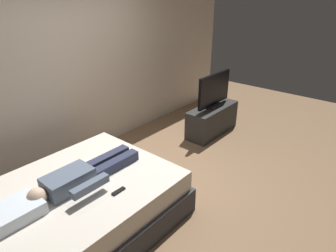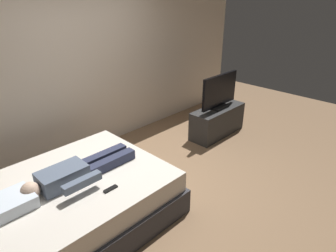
# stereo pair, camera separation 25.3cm
# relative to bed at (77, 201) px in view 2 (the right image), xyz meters

# --- Properties ---
(ground_plane) EXTENTS (10.00, 10.00, 0.00)m
(ground_plane) POSITION_rel_bed_xyz_m (1.00, -0.25, -0.26)
(ground_plane) COLOR #8C6B4C
(back_wall) EXTENTS (6.40, 0.10, 2.80)m
(back_wall) POSITION_rel_bed_xyz_m (1.40, 1.41, 1.14)
(back_wall) COLOR beige
(back_wall) RESTS_ON ground
(bed) EXTENTS (1.96, 1.60, 0.54)m
(bed) POSITION_rel_bed_xyz_m (0.00, 0.00, 0.00)
(bed) COLOR #333338
(bed) RESTS_ON ground
(pillow) EXTENTS (0.48, 0.34, 0.12)m
(pillow) POSITION_rel_bed_xyz_m (-0.66, 0.00, 0.34)
(pillow) COLOR white
(pillow) RESTS_ON bed
(person) EXTENTS (1.26, 0.46, 0.18)m
(person) POSITION_rel_bed_xyz_m (0.03, -0.01, 0.36)
(person) COLOR slate
(person) RESTS_ON bed
(remote) EXTENTS (0.15, 0.04, 0.02)m
(remote) POSITION_rel_bed_xyz_m (0.18, -0.42, 0.29)
(remote) COLOR black
(remote) RESTS_ON bed
(tv_stand) EXTENTS (1.10, 0.40, 0.50)m
(tv_stand) POSITION_rel_bed_xyz_m (2.86, 0.18, -0.01)
(tv_stand) COLOR #2D2D2D
(tv_stand) RESTS_ON ground
(tv) EXTENTS (0.88, 0.20, 0.59)m
(tv) POSITION_rel_bed_xyz_m (2.86, 0.18, 0.52)
(tv) COLOR black
(tv) RESTS_ON tv_stand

